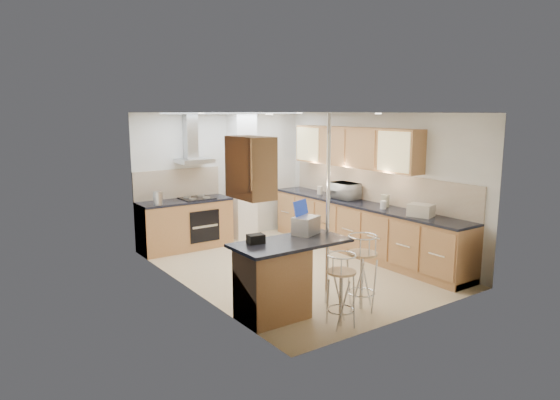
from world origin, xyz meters
TOP-DOWN VIEW (x-y plane):
  - ground at (0.00, 0.00)m, footprint 4.80×4.80m
  - room_shell at (0.32, 0.38)m, footprint 3.64×4.84m
  - right_counter at (1.50, 0.00)m, footprint 0.63×4.40m
  - back_counter at (-0.95, 2.10)m, footprint 1.70×0.63m
  - peninsula at (-1.12, -1.45)m, footprint 1.47×0.72m
  - microwave at (1.54, 0.50)m, footprint 0.39×0.55m
  - laptop at (-0.74, -1.27)m, footprint 0.41×0.37m
  - bag at (-1.53, -1.28)m, footprint 0.22×0.17m
  - bar_stool_near at (-0.86, -2.10)m, footprint 0.43×0.43m
  - bar_stool_end at (-0.29, -1.86)m, footprint 0.51×0.51m
  - jar_a at (1.63, 0.80)m, footprint 0.14×0.14m
  - jar_b at (1.49, 1.17)m, footprint 0.14×0.14m
  - jar_c at (1.59, -0.46)m, footprint 0.17×0.17m
  - jar_d at (1.42, -0.58)m, footprint 0.10×0.10m
  - bread_bin at (1.46, -1.33)m, footprint 0.39×0.43m
  - kettle at (-1.52, 1.91)m, footprint 0.16×0.16m

SIDE VIEW (x-z plane):
  - ground at x=0.00m, z-range 0.00..0.00m
  - bar_stool_near at x=-0.86m, z-range 0.00..0.89m
  - back_counter at x=-0.95m, z-range 0.00..0.92m
  - right_counter at x=1.50m, z-range 0.00..0.92m
  - peninsula at x=-1.12m, z-range 0.01..0.95m
  - bar_stool_end at x=-0.29m, z-range 0.00..0.99m
  - jar_d at x=1.42m, z-range 0.92..1.05m
  - bag at x=-1.53m, z-range 0.94..1.05m
  - jar_b at x=1.49m, z-range 0.92..1.08m
  - jar_a at x=1.63m, z-range 0.92..1.08m
  - bread_bin at x=1.46m, z-range 0.92..1.11m
  - jar_c at x=1.59m, z-range 0.92..1.13m
  - kettle at x=-1.52m, z-range 0.92..1.16m
  - laptop at x=-0.74m, z-range 0.94..1.17m
  - microwave at x=1.54m, z-range 0.92..1.22m
  - room_shell at x=0.32m, z-range 0.29..2.80m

